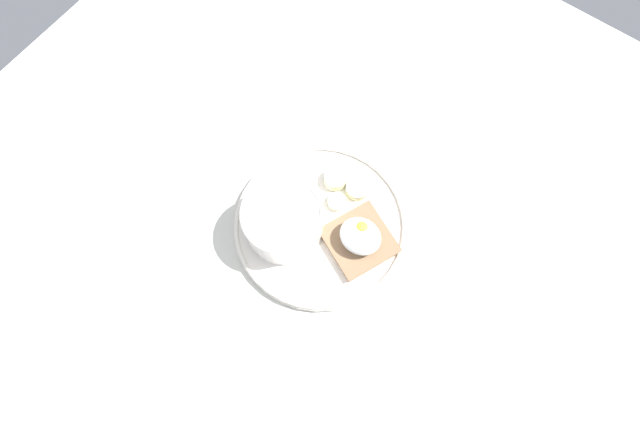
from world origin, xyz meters
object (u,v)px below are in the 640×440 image
(oatmeal_bowl, at_px, (283,220))
(banana_slice_left, at_px, (338,203))
(banana_slice_back, at_px, (335,179))
(poached_egg, at_px, (360,236))
(toast_slice, at_px, (359,241))
(banana_slice_front, at_px, (357,189))

(oatmeal_bowl, distance_m, banana_slice_left, 0.09)
(oatmeal_bowl, bearing_deg, banana_slice_back, -98.57)
(poached_egg, relative_size, banana_slice_back, 1.58)
(poached_egg, bearing_deg, banana_slice_left, -26.96)
(toast_slice, bearing_deg, oatmeal_bowl, 25.14)
(banana_slice_front, bearing_deg, banana_slice_left, 73.73)
(poached_egg, bearing_deg, banana_slice_front, -53.15)
(oatmeal_bowl, xyz_separation_m, banana_slice_back, (-0.02, -0.11, -0.03))
(poached_egg, distance_m, banana_slice_front, 0.08)
(banana_slice_front, xyz_separation_m, banana_slice_left, (0.01, 0.03, -0.00))
(poached_egg, height_order, banana_slice_left, poached_egg)
(toast_slice, xyz_separation_m, banana_slice_left, (0.06, -0.03, -0.00))
(oatmeal_bowl, height_order, banana_slice_back, oatmeal_bowl)
(banana_slice_front, relative_size, banana_slice_left, 1.57)
(banana_slice_left, height_order, banana_slice_back, banana_slice_back)
(oatmeal_bowl, xyz_separation_m, banana_slice_front, (-0.05, -0.11, -0.03))
(toast_slice, bearing_deg, banana_slice_front, -53.23)
(poached_egg, bearing_deg, banana_slice_back, -34.51)
(toast_slice, bearing_deg, banana_slice_back, -34.70)
(banana_slice_front, distance_m, banana_slice_back, 0.04)
(toast_slice, xyz_separation_m, poached_egg, (0.00, -0.00, 0.02))
(banana_slice_front, bearing_deg, oatmeal_bowl, 65.20)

